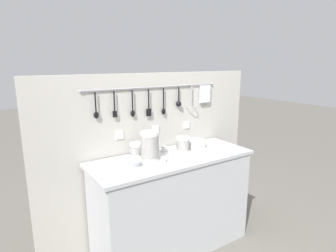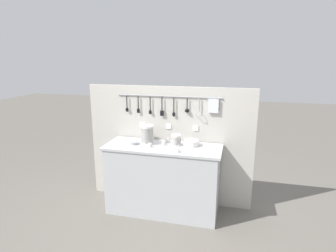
{
  "view_description": "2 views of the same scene",
  "coord_description": "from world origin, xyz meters",
  "px_view_note": "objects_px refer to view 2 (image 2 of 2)",
  "views": [
    {
      "loc": [
        -1.34,
        -1.96,
        1.73
      ],
      "look_at": [
        -0.04,
        0.01,
        1.19
      ],
      "focal_mm": 30.0,
      "sensor_mm": 36.0,
      "label": 1
    },
    {
      "loc": [
        0.89,
        -3.28,
        2.02
      ],
      "look_at": [
        0.07,
        -0.02,
        1.18
      ],
      "focal_mm": 30.0,
      "sensor_mm": 36.0,
      "label": 2
    }
  ],
  "objects_px": {
    "bowl_stack_tall_left": "(147,135)",
    "bowl_stack_nested_right": "(176,140)",
    "cup_edge_near": "(150,145)",
    "cup_mid_row": "(167,140)",
    "steel_mixing_bowl": "(134,143)",
    "cup_front_right": "(164,143)",
    "bowl_stack_wide_centre": "(147,136)",
    "cup_back_right": "(178,150)",
    "plate_stack": "(191,143)"
  },
  "relations": [
    {
      "from": "bowl_stack_tall_left",
      "to": "bowl_stack_nested_right",
      "type": "relative_size",
      "value": 1.74
    },
    {
      "from": "bowl_stack_tall_left",
      "to": "cup_edge_near",
      "type": "height_order",
      "value": "bowl_stack_tall_left"
    },
    {
      "from": "bowl_stack_tall_left",
      "to": "cup_mid_row",
      "type": "distance_m",
      "value": 0.29
    },
    {
      "from": "steel_mixing_bowl",
      "to": "cup_front_right",
      "type": "relative_size",
      "value": 2.25
    },
    {
      "from": "bowl_stack_wide_centre",
      "to": "steel_mixing_bowl",
      "type": "distance_m",
      "value": 0.23
    },
    {
      "from": "cup_back_right",
      "to": "cup_edge_near",
      "type": "bearing_deg",
      "value": 164.89
    },
    {
      "from": "bowl_stack_wide_centre",
      "to": "bowl_stack_nested_right",
      "type": "bearing_deg",
      "value": -15.81
    },
    {
      "from": "steel_mixing_bowl",
      "to": "cup_back_right",
      "type": "height_order",
      "value": "cup_back_right"
    },
    {
      "from": "steel_mixing_bowl",
      "to": "cup_mid_row",
      "type": "height_order",
      "value": "cup_mid_row"
    },
    {
      "from": "bowl_stack_wide_centre",
      "to": "plate_stack",
      "type": "distance_m",
      "value": 0.61
    },
    {
      "from": "bowl_stack_tall_left",
      "to": "bowl_stack_wide_centre",
      "type": "distance_m",
      "value": 0.17
    },
    {
      "from": "bowl_stack_tall_left",
      "to": "cup_mid_row",
      "type": "xyz_separation_m",
      "value": [
        0.23,
        0.14,
        -0.1
      ]
    },
    {
      "from": "bowl_stack_nested_right",
      "to": "plate_stack",
      "type": "height_order",
      "value": "bowl_stack_nested_right"
    },
    {
      "from": "cup_front_right",
      "to": "cup_edge_near",
      "type": "relative_size",
      "value": 1.0
    },
    {
      "from": "bowl_stack_tall_left",
      "to": "cup_edge_near",
      "type": "xyz_separation_m",
      "value": [
        0.07,
        -0.11,
        -0.1
      ]
    },
    {
      "from": "bowl_stack_tall_left",
      "to": "plate_stack",
      "type": "relative_size",
      "value": 1.29
    },
    {
      "from": "cup_back_right",
      "to": "cup_edge_near",
      "type": "xyz_separation_m",
      "value": [
        -0.38,
        0.1,
        0.0
      ]
    },
    {
      "from": "bowl_stack_tall_left",
      "to": "bowl_stack_nested_right",
      "type": "xyz_separation_m",
      "value": [
        0.37,
        0.03,
        -0.05
      ]
    },
    {
      "from": "plate_stack",
      "to": "cup_front_right",
      "type": "height_order",
      "value": "plate_stack"
    },
    {
      "from": "bowl_stack_wide_centre",
      "to": "bowl_stack_tall_left",
      "type": "bearing_deg",
      "value": -72.43
    },
    {
      "from": "bowl_stack_nested_right",
      "to": "cup_mid_row",
      "type": "relative_size",
      "value": 2.89
    },
    {
      "from": "cup_back_right",
      "to": "cup_mid_row",
      "type": "distance_m",
      "value": 0.42
    },
    {
      "from": "bowl_stack_wide_centre",
      "to": "cup_edge_near",
      "type": "xyz_separation_m",
      "value": [
        0.12,
        -0.26,
        -0.04
      ]
    },
    {
      "from": "bowl_stack_nested_right",
      "to": "cup_front_right",
      "type": "relative_size",
      "value": 2.89
    },
    {
      "from": "bowl_stack_wide_centre",
      "to": "steel_mixing_bowl",
      "type": "height_order",
      "value": "bowl_stack_wide_centre"
    },
    {
      "from": "cup_edge_near",
      "to": "bowl_stack_tall_left",
      "type": "bearing_deg",
      "value": 122.29
    },
    {
      "from": "cup_front_right",
      "to": "cup_mid_row",
      "type": "relative_size",
      "value": 1.0
    },
    {
      "from": "plate_stack",
      "to": "cup_mid_row",
      "type": "height_order",
      "value": "plate_stack"
    },
    {
      "from": "steel_mixing_bowl",
      "to": "cup_front_right",
      "type": "bearing_deg",
      "value": 6.61
    },
    {
      "from": "bowl_stack_tall_left",
      "to": "cup_back_right",
      "type": "bearing_deg",
      "value": -25.25
    },
    {
      "from": "bowl_stack_tall_left",
      "to": "cup_edge_near",
      "type": "bearing_deg",
      "value": -57.71
    },
    {
      "from": "steel_mixing_bowl",
      "to": "cup_edge_near",
      "type": "xyz_separation_m",
      "value": [
        0.23,
        -0.07,
        0.01
      ]
    },
    {
      "from": "bowl_stack_nested_right",
      "to": "cup_edge_near",
      "type": "relative_size",
      "value": 2.89
    },
    {
      "from": "cup_mid_row",
      "to": "bowl_stack_tall_left",
      "type": "bearing_deg",
      "value": -148.64
    },
    {
      "from": "bowl_stack_wide_centre",
      "to": "cup_mid_row",
      "type": "bearing_deg",
      "value": -2.55
    },
    {
      "from": "cup_back_right",
      "to": "steel_mixing_bowl",
      "type": "bearing_deg",
      "value": 164.34
    },
    {
      "from": "steel_mixing_bowl",
      "to": "cup_back_right",
      "type": "bearing_deg",
      "value": -15.66
    },
    {
      "from": "cup_mid_row",
      "to": "cup_edge_near",
      "type": "relative_size",
      "value": 1.0
    },
    {
      "from": "cup_back_right",
      "to": "cup_edge_near",
      "type": "relative_size",
      "value": 1.0
    },
    {
      "from": "bowl_stack_wide_centre",
      "to": "plate_stack",
      "type": "bearing_deg",
      "value": -7.56
    },
    {
      "from": "bowl_stack_tall_left",
      "to": "cup_back_right",
      "type": "xyz_separation_m",
      "value": [
        0.45,
        -0.21,
        -0.1
      ]
    },
    {
      "from": "cup_mid_row",
      "to": "cup_edge_near",
      "type": "xyz_separation_m",
      "value": [
        -0.16,
        -0.25,
        0.0
      ]
    },
    {
      "from": "bowl_stack_nested_right",
      "to": "cup_front_right",
      "type": "bearing_deg",
      "value": -169.27
    },
    {
      "from": "steel_mixing_bowl",
      "to": "cup_mid_row",
      "type": "xyz_separation_m",
      "value": [
        0.39,
        0.18,
        0.01
      ]
    },
    {
      "from": "bowl_stack_wide_centre",
      "to": "steel_mixing_bowl",
      "type": "bearing_deg",
      "value": -120.65
    },
    {
      "from": "bowl_stack_wide_centre",
      "to": "steel_mixing_bowl",
      "type": "relative_size",
      "value": 1.12
    },
    {
      "from": "bowl_stack_tall_left",
      "to": "cup_edge_near",
      "type": "distance_m",
      "value": 0.16
    },
    {
      "from": "bowl_stack_tall_left",
      "to": "steel_mixing_bowl",
      "type": "bearing_deg",
      "value": -165.96
    },
    {
      "from": "cup_front_right",
      "to": "cup_mid_row",
      "type": "height_order",
      "value": "same"
    },
    {
      "from": "bowl_stack_wide_centre",
      "to": "cup_edge_near",
      "type": "bearing_deg",
      "value": -65.84
    }
  ]
}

